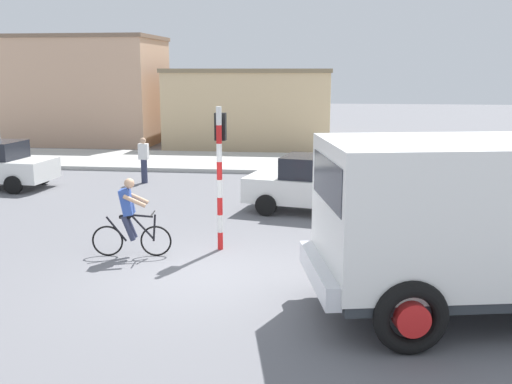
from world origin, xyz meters
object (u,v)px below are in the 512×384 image
object	(u,v)px
truck_foreground	(484,217)
cyclist	(130,217)
traffic_light_pole	(220,158)
car_red_near	(319,184)
pedestrian_near_kerb	(144,159)

from	to	relation	value
truck_foreground	cyclist	world-z (taller)	truck_foreground
truck_foreground	traffic_light_pole	xyz separation A→B (m)	(-4.88, 3.08, 0.40)
car_red_near	truck_foreground	bearing A→B (deg)	-67.89
truck_foreground	car_red_near	distance (m)	7.39
truck_foreground	pedestrian_near_kerb	world-z (taller)	truck_foreground
car_red_near	pedestrian_near_kerb	size ratio (longest dim) A/B	2.63
cyclist	pedestrian_near_kerb	world-z (taller)	cyclist
car_red_near	cyclist	bearing A→B (deg)	-131.06
truck_foreground	car_red_near	bearing A→B (deg)	112.11
car_red_near	pedestrian_near_kerb	xyz separation A→B (m)	(-6.27, 3.67, 0.03)
traffic_light_pole	car_red_near	distance (m)	4.46
car_red_near	traffic_light_pole	bearing A→B (deg)	-119.63
traffic_light_pole	pedestrian_near_kerb	distance (m)	8.57
car_red_near	pedestrian_near_kerb	world-z (taller)	pedestrian_near_kerb
cyclist	traffic_light_pole	bearing A→B (deg)	23.75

